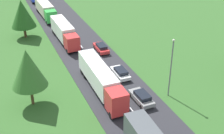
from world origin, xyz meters
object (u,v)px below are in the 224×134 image
(car_third, at_px, (142,97))
(car_fourth, at_px, (120,73))
(car_fifth, at_px, (101,48))
(truck_second, at_px, (101,79))
(tree_pine, at_px, (28,68))
(truck_third, at_px, (64,32))
(truck_fourth, at_px, (45,9))
(lamppost_second, at_px, (171,65))
(tree_oak, at_px, (22,14))

(car_third, height_order, car_fourth, car_third)
(car_third, bearing_deg, car_fifth, 87.73)
(truck_second, bearing_deg, tree_pine, 174.92)
(truck_second, distance_m, truck_third, 19.93)
(car_fourth, bearing_deg, truck_second, -147.29)
(truck_third, height_order, truck_fourth, truck_third)
(car_third, relative_size, tree_pine, 0.55)
(lamppost_second, bearing_deg, tree_oak, 117.52)
(car_fourth, distance_m, tree_oak, 25.69)
(car_fifth, relative_size, lamppost_second, 0.51)
(car_third, distance_m, lamppost_second, 6.02)
(truck_fourth, height_order, tree_oak, tree_oak)
(lamppost_second, distance_m, tree_oak, 33.98)
(truck_fourth, bearing_deg, tree_pine, -105.09)
(truck_fourth, distance_m, car_fifth, 23.87)
(truck_third, relative_size, car_fourth, 2.75)
(truck_second, distance_m, car_fifth, 13.81)
(car_third, height_order, car_fifth, car_third)
(truck_third, xyz_separation_m, tree_oak, (-6.90, 5.52, 2.88))
(truck_second, xyz_separation_m, lamppost_second, (8.68, -4.69, 2.71))
(car_fourth, bearing_deg, car_fifth, 86.86)
(lamppost_second, bearing_deg, car_fourth, 119.49)
(car_fifth, height_order, tree_oak, tree_oak)
(truck_second, xyz_separation_m, tree_pine, (-9.89, 0.88, 3.41))
(car_fourth, relative_size, lamppost_second, 0.50)
(truck_third, bearing_deg, lamppost_second, -70.34)
(truck_second, height_order, tree_oak, tree_oak)
(truck_fourth, relative_size, lamppost_second, 1.37)
(truck_second, bearing_deg, car_fourth, 32.71)
(truck_fourth, bearing_deg, truck_second, -89.35)
(lamppost_second, bearing_deg, car_third, -179.26)
(tree_pine, bearing_deg, truck_fourth, 74.91)
(car_fourth, distance_m, car_fifth, 9.99)
(car_fourth, xyz_separation_m, tree_pine, (-14.31, -1.96, 4.83))
(car_fourth, height_order, car_fifth, car_fifth)
(truck_third, distance_m, car_fourth, 17.73)
(truck_third, relative_size, truck_fourth, 1.01)
(truck_second, bearing_deg, car_fifth, 68.82)
(truck_fourth, xyz_separation_m, lamppost_second, (9.08, -40.73, 2.90))
(car_third, height_order, tree_pine, tree_pine)
(truck_third, height_order, tree_pine, tree_pine)
(lamppost_second, bearing_deg, truck_third, 109.66)
(tree_oak, xyz_separation_m, tree_pine, (-2.86, -24.56, 0.60))
(car_fifth, relative_size, tree_pine, 0.55)
(truck_fourth, relative_size, car_third, 2.65)
(truck_fourth, bearing_deg, car_third, -83.46)
(car_third, bearing_deg, truck_third, 100.08)
(lamppost_second, relative_size, tree_pine, 1.07)
(car_fourth, height_order, tree_oak, tree_oak)
(tree_oak, relative_size, tree_pine, 0.94)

